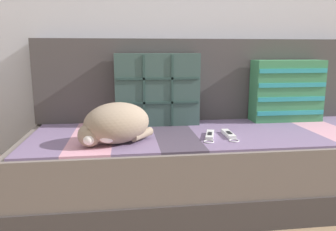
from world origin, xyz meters
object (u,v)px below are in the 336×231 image
Objects in this scene: game_remote_near at (229,135)px; game_remote_far at (210,135)px; sleeping_cat at (115,125)px; throw_pillow_striped at (287,91)px; couch at (210,164)px; throw_pillow_quilted at (157,89)px.

game_remote_near and game_remote_far have the same top height.
throw_pillow_striped is at bearing 20.36° from sleeping_cat.
game_remote_far is (-0.10, -0.01, 0.00)m from game_remote_near.
couch is 9.85× the size of game_remote_near.
throw_pillow_striped is at bearing 35.09° from game_remote_near.
game_remote_far is at bearing -149.54° from throw_pillow_striped.
throw_pillow_striped is (0.78, -0.00, -0.02)m from throw_pillow_quilted.
game_remote_far is at bearing 6.22° from sleeping_cat.
couch is 0.51m from throw_pillow_quilted.
throw_pillow_quilted reaches higher than game_remote_far.
sleeping_cat is at bearing -173.78° from game_remote_far.
sleeping_cat is 0.47m from game_remote_far.
throw_pillow_striped reaches higher than game_remote_near.
game_remote_near is at bearing -144.91° from throw_pillow_striped.
throw_pillow_striped is 0.66m from game_remote_far.
throw_pillow_striped is 2.05× the size of game_remote_far.
sleeping_cat reaches higher than game_remote_near.
throw_pillow_striped reaches higher than couch.
throw_pillow_striped is at bearing 19.48° from couch.
game_remote_near is 0.10m from game_remote_far.
game_remote_near is at bearing 5.71° from sleeping_cat.
throw_pillow_striped is (0.51, 0.18, 0.37)m from couch.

